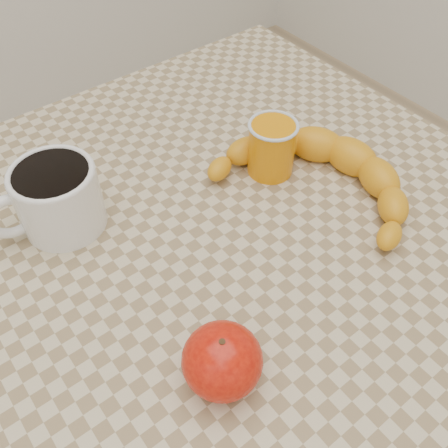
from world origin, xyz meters
TOP-DOWN VIEW (x-y plane):
  - ground at (0.00, 0.00)m, footprint 3.00×3.00m
  - table at (0.00, 0.00)m, footprint 0.80×0.80m
  - coffee_mug at (-0.15, 0.14)m, footprint 0.15×0.12m
  - orange_juice_glass at (0.13, 0.06)m, footprint 0.07×0.07m
  - apple at (-0.12, -0.15)m, footprint 0.10×0.10m
  - banana at (0.15, -0.02)m, footprint 0.35×0.40m

SIDE VIEW (x-z plane):
  - ground at x=0.00m, z-range 0.00..0.00m
  - table at x=0.00m, z-range 0.29..1.04m
  - banana at x=0.15m, z-range 0.75..0.80m
  - apple at x=-0.12m, z-range 0.75..0.82m
  - orange_juice_glass at x=0.13m, z-range 0.75..0.83m
  - coffee_mug at x=-0.15m, z-range 0.75..0.84m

